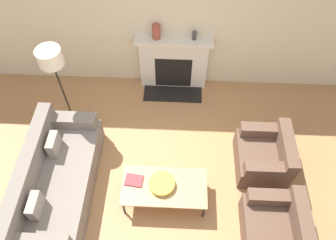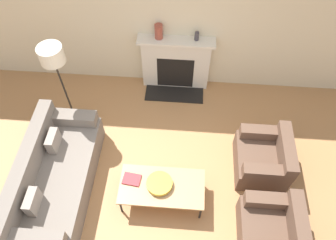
# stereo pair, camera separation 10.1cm
# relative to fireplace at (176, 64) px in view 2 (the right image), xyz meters

# --- Properties ---
(ground_plane) EXTENTS (18.00, 18.00, 0.00)m
(ground_plane) POSITION_rel_fireplace_xyz_m (-0.12, -2.27, -0.54)
(ground_plane) COLOR #A87547
(wall_back) EXTENTS (18.00, 0.06, 2.90)m
(wall_back) POSITION_rel_fireplace_xyz_m (-0.12, 0.14, 0.91)
(wall_back) COLOR beige
(wall_back) RESTS_ON ground_plane
(fireplace) EXTENTS (1.34, 0.59, 1.10)m
(fireplace) POSITION_rel_fireplace_xyz_m (0.00, 0.00, 0.00)
(fireplace) COLOR beige
(fireplace) RESTS_ON ground_plane
(couch) EXTENTS (0.91, 2.14, 0.83)m
(couch) POSITION_rel_fireplace_xyz_m (-1.65, -2.33, -0.23)
(couch) COLOR slate
(couch) RESTS_ON ground_plane
(armchair_near) EXTENTS (0.78, 0.87, 0.72)m
(armchair_near) POSITION_rel_fireplace_xyz_m (1.49, -2.85, -0.25)
(armchair_near) COLOR brown
(armchair_near) RESTS_ON ground_plane
(armchair_far) EXTENTS (0.78, 0.87, 0.72)m
(armchair_far) POSITION_rel_fireplace_xyz_m (1.49, -1.73, -0.25)
(armchair_far) COLOR brown
(armchair_far) RESTS_ON ground_plane
(coffee_table) EXTENTS (1.23, 0.63, 0.38)m
(coffee_table) POSITION_rel_fireplace_xyz_m (-0.05, -2.36, -0.18)
(coffee_table) COLOR tan
(coffee_table) RESTS_ON ground_plane
(bowl) EXTENTS (0.37, 0.37, 0.08)m
(bowl) POSITION_rel_fireplace_xyz_m (-0.08, -2.34, -0.11)
(bowl) COLOR gold
(bowl) RESTS_ON coffee_table
(book) EXTENTS (0.28, 0.22, 0.02)m
(book) POSITION_rel_fireplace_xyz_m (-0.49, -2.29, -0.14)
(book) COLOR #9E2D33
(book) RESTS_ON coffee_table
(floor_lamp) EXTENTS (0.36, 0.36, 1.70)m
(floor_lamp) POSITION_rel_fireplace_xyz_m (-1.71, -1.03, 0.89)
(floor_lamp) COLOR black
(floor_lamp) RESTS_ON ground_plane
(mantel_vase_left) EXTENTS (0.14, 0.14, 0.26)m
(mantel_vase_left) POSITION_rel_fireplace_xyz_m (-0.30, 0.01, 0.70)
(mantel_vase_left) COLOR brown
(mantel_vase_left) RESTS_ON fireplace
(mantel_vase_center_left) EXTENTS (0.07, 0.07, 0.15)m
(mantel_vase_center_left) POSITION_rel_fireplace_xyz_m (0.34, 0.01, 0.64)
(mantel_vase_center_left) COLOR #3D383D
(mantel_vase_center_left) RESTS_ON fireplace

